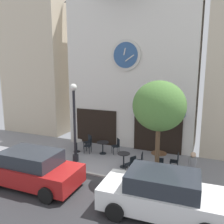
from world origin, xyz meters
TOP-DOWN VIEW (x-y plane):
  - ground_plane at (0.00, -0.66)m, footprint 24.28×10.03m
  - clock_building at (0.03, 5.70)m, footprint 8.23×4.09m
  - neighbor_building_left at (-7.84, 6.02)m, footprint 5.16×3.36m
  - street_lamp at (-1.70, 1.16)m, footprint 0.36×0.36m
  - street_tree at (2.85, 0.65)m, footprint 2.28×2.05m
  - cafe_table_leftmost at (-2.39, 2.40)m, footprint 0.68×0.68m
  - cafe_table_center_right at (-0.80, 2.72)m, footprint 0.72×0.72m
  - cafe_table_center_left at (1.00, 1.43)m, footprint 0.64×0.64m
  - cafe_table_near_door at (2.64, 2.11)m, footprint 0.79×0.79m
  - cafe_chair_under_awning at (3.50, 2.11)m, footprint 0.41×0.41m
  - cafe_chair_left_end at (1.60, 0.88)m, footprint 0.54×0.54m
  - cafe_chair_near_tree at (-0.06, 3.10)m, footprint 0.56×0.56m
  - cafe_chair_facing_wall at (2.86, 1.26)m, footprint 0.42×0.42m
  - cafe_chair_mid_row at (-1.60, 2.50)m, footprint 0.46×0.46m
  - cafe_chair_right_end at (-1.95, 3.08)m, footprint 0.55×0.55m
  - cafe_chair_near_lamp at (1.85, 1.46)m, footprint 0.45×0.45m
  - pedestrian_grey at (4.37, 0.41)m, footprint 0.40×0.40m
  - parked_car_red at (-2.02, -1.84)m, footprint 4.34×2.09m
  - parked_car_white at (3.55, -1.69)m, footprint 4.38×2.17m

SIDE VIEW (x-z plane):
  - ground_plane at x=0.00m, z-range -0.09..0.04m
  - cafe_table_leftmost at x=-2.39m, z-range 0.14..0.85m
  - cafe_table_center_left at x=1.00m, z-range 0.13..0.88m
  - cafe_table_center_right at x=-0.80m, z-range 0.15..0.87m
  - cafe_chair_under_awning at x=3.50m, z-range 0.08..0.98m
  - cafe_chair_left_end at x=1.60m, z-range 0.08..0.98m
  - cafe_chair_near_tree at x=-0.06m, z-range 0.08..0.98m
  - cafe_chair_facing_wall at x=2.86m, z-range 0.08..0.98m
  - cafe_chair_mid_row at x=-1.60m, z-range 0.08..0.98m
  - cafe_chair_right_end at x=-1.95m, z-range 0.08..0.98m
  - cafe_chair_near_lamp at x=1.85m, z-range 0.08..0.98m
  - cafe_table_near_door at x=2.64m, z-range 0.19..0.96m
  - parked_car_red at x=-2.02m, z-range -0.01..1.54m
  - parked_car_white at x=3.55m, z-range -0.01..1.54m
  - pedestrian_grey at x=4.37m, z-range 0.03..1.70m
  - street_lamp at x=-1.70m, z-range 0.03..4.25m
  - street_tree at x=2.85m, z-range 1.15..5.66m
  - clock_building at x=0.03m, z-range 0.19..11.95m
  - neighbor_building_left at x=-7.84m, z-range 0.00..12.56m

